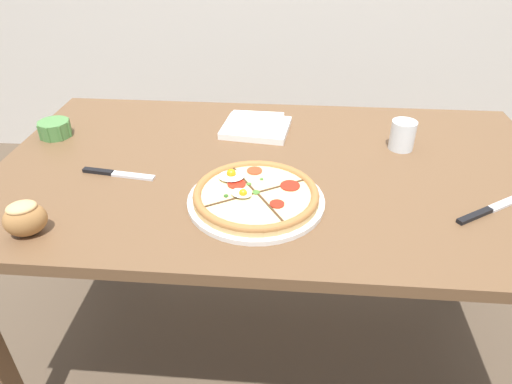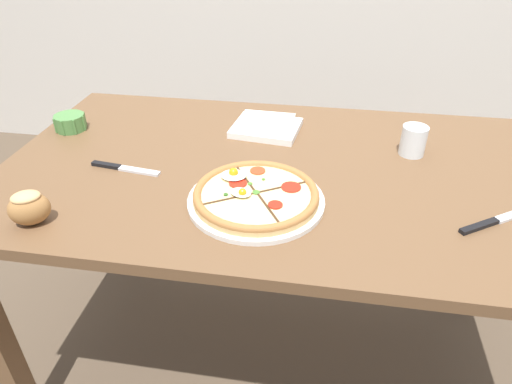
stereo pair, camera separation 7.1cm
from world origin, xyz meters
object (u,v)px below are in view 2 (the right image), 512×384
object	(u,v)px
knife_spare	(124,168)
pizza	(256,196)
napkin_folded	(266,126)
dining_table	(279,196)
ramekin_bowl	(70,122)
bread_piece_near	(29,207)
water_glass	(413,142)
knife_main	(502,219)

from	to	relation	value
knife_spare	pizza	bearing A→B (deg)	-7.12
napkin_folded	dining_table	bearing A→B (deg)	-72.18
napkin_folded	knife_spare	xyz separation A→B (m)	(-0.34, -0.29, -0.01)
ramekin_bowl	knife_spare	size ratio (longest dim) A/B	0.49
pizza	bread_piece_near	xyz separation A→B (m)	(-0.47, -0.16, 0.02)
bread_piece_near	water_glass	size ratio (longest dim) A/B	1.30
ramekin_bowl	knife_spare	xyz separation A→B (m)	(0.26, -0.21, -0.02)
knife_spare	water_glass	bearing A→B (deg)	23.18
knife_main	knife_spare	size ratio (longest dim) A/B	1.09
ramekin_bowl	knife_main	xyz separation A→B (m)	(1.18, -0.29, -0.02)
dining_table	bread_piece_near	bearing A→B (deg)	-146.75
pizza	napkin_folded	distance (m)	0.39
water_glass	ramekin_bowl	bearing A→B (deg)	-179.78
water_glass	dining_table	bearing A→B (deg)	-159.73
bread_piece_near	napkin_folded	bearing A→B (deg)	51.04
dining_table	pizza	world-z (taller)	pizza
dining_table	bread_piece_near	world-z (taller)	bread_piece_near
napkin_folded	knife_main	xyz separation A→B (m)	(0.58, -0.37, -0.01)
ramekin_bowl	knife_main	distance (m)	1.21
knife_main	knife_spare	bearing A→B (deg)	141.49
napkin_folded	knife_main	distance (m)	0.69
napkin_folded	water_glass	distance (m)	0.43
dining_table	bread_piece_near	size ratio (longest dim) A/B	13.80
pizza	napkin_folded	xyz separation A→B (m)	(-0.03, 0.39, -0.00)
dining_table	napkin_folded	size ratio (longest dim) A/B	6.94
bread_piece_near	pizza	bearing A→B (deg)	18.35
knife_main	water_glass	size ratio (longest dim) A/B	2.58
knife_spare	bread_piece_near	bearing A→B (deg)	-105.19
ramekin_bowl	water_glass	distance (m)	1.02
dining_table	knife_main	size ratio (longest dim) A/B	6.96
knife_spare	knife_main	bearing A→B (deg)	2.70
dining_table	knife_main	distance (m)	0.55
ramekin_bowl	knife_spare	bearing A→B (deg)	-38.68
ramekin_bowl	bread_piece_near	xyz separation A→B (m)	(0.15, -0.46, 0.02)
ramekin_bowl	dining_table	bearing A→B (deg)	-10.79
dining_table	knife_spare	xyz separation A→B (m)	(-0.40, -0.08, 0.10)
napkin_folded	knife_main	size ratio (longest dim) A/B	1.00
knife_spare	water_glass	size ratio (longest dim) A/B	2.37
dining_table	pizza	size ratio (longest dim) A/B	4.64
ramekin_bowl	napkin_folded	bearing A→B (deg)	8.16
ramekin_bowl	bread_piece_near	distance (m)	0.49
dining_table	pizza	bearing A→B (deg)	-101.83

